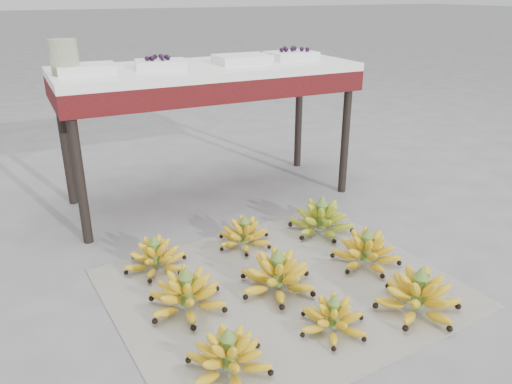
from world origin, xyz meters
name	(u,v)px	position (x,y,z in m)	size (l,w,h in m)	color
ground	(310,286)	(0.00, 0.00, 0.00)	(60.00, 60.00, 0.00)	slate
newspaper_mat	(282,288)	(-0.10, 0.04, 0.00)	(1.25, 1.05, 0.01)	silver
bunch_front_left	(228,357)	(-0.47, -0.29, 0.06)	(0.32, 0.32, 0.16)	yellow
bunch_front_center	(333,318)	(-0.08, -0.27, 0.05)	(0.25, 0.25, 0.14)	yellow
bunch_front_right	(418,296)	(0.25, -0.31, 0.07)	(0.36, 0.36, 0.18)	yellow
bunch_mid_left	(187,295)	(-0.48, 0.06, 0.07)	(0.32, 0.32, 0.18)	yellow
bunch_mid_center	(277,275)	(-0.13, 0.03, 0.07)	(0.36, 0.36, 0.18)	yellow
bunch_mid_right	(366,251)	(0.29, 0.04, 0.06)	(0.31, 0.31, 0.17)	yellow
bunch_back_left	(155,257)	(-0.51, 0.39, 0.06)	(0.29, 0.29, 0.16)	yellow
bunch_back_center	(245,235)	(-0.09, 0.41, 0.06)	(0.28, 0.28, 0.15)	yellow
bunch_back_right	(321,219)	(0.29, 0.37, 0.07)	(0.34, 0.34, 0.18)	olive
vendor_table	(207,81)	(-0.01, 1.02, 0.64)	(1.50, 0.60, 0.72)	black
tray_far_left	(87,69)	(-0.60, 1.00, 0.74)	(0.26, 0.20, 0.04)	silver
tray_left	(161,64)	(-0.25, 1.00, 0.74)	(0.27, 0.22, 0.06)	silver
tray_right	(242,59)	(0.17, 0.98, 0.74)	(0.27, 0.20, 0.04)	silver
tray_far_right	(291,55)	(0.47, 1.01, 0.74)	(0.26, 0.20, 0.07)	silver
glass_jar	(64,57)	(-0.69, 1.00, 0.80)	(0.12, 0.12, 0.15)	beige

